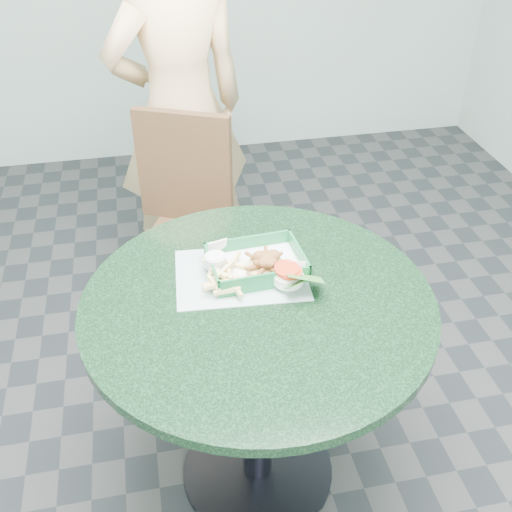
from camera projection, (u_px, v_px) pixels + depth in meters
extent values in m
cube|color=#303335|center=(258.00, 470.00, 2.05)|extent=(4.00, 5.00, 0.02)
cylinder|color=#21222A|center=(258.00, 468.00, 2.04)|extent=(0.51, 0.51, 0.02)
cylinder|color=#21222A|center=(258.00, 396.00, 1.82)|extent=(0.09, 0.09, 0.70)
cylinder|color=#315138|center=(258.00, 308.00, 1.61)|extent=(0.95, 0.95, 0.03)
cube|color=black|center=(193.00, 245.00, 2.35)|extent=(0.38, 0.38, 0.04)
cube|color=black|center=(184.00, 168.00, 2.33)|extent=(0.38, 0.04, 0.46)
cube|color=black|center=(161.00, 323.00, 2.33)|extent=(0.04, 0.04, 0.43)
cube|color=black|center=(243.00, 311.00, 2.38)|extent=(0.04, 0.04, 0.43)
cube|color=black|center=(155.00, 272.00, 2.59)|extent=(0.04, 0.04, 0.43)
cube|color=black|center=(229.00, 263.00, 2.64)|extent=(0.04, 0.04, 0.43)
imported|color=#F3C388|center=(179.00, 94.00, 2.44)|extent=(0.74, 0.57, 1.79)
cube|color=#98B5B1|center=(241.00, 280.00, 1.68)|extent=(0.38, 0.30, 0.00)
cube|color=#186E39|center=(256.00, 274.00, 1.70)|extent=(0.26, 0.19, 0.01)
cube|color=white|center=(256.00, 272.00, 1.69)|extent=(0.25, 0.18, 0.00)
cube|color=#186E39|center=(250.00, 248.00, 1.75)|extent=(0.26, 0.01, 0.04)
cube|color=#186E39|center=(263.00, 287.00, 1.61)|extent=(0.26, 0.01, 0.04)
cube|color=#186E39|center=(300.00, 261.00, 1.70)|extent=(0.01, 0.19, 0.04)
cube|color=#186E39|center=(212.00, 272.00, 1.66)|extent=(0.01, 0.19, 0.04)
cylinder|color=tan|center=(265.00, 275.00, 1.66)|extent=(0.11, 0.11, 0.02)
cylinder|color=silver|center=(215.00, 265.00, 1.66)|extent=(0.06, 0.06, 0.03)
cylinder|color=white|center=(215.00, 260.00, 1.65)|extent=(0.05, 0.05, 0.00)
cylinder|color=white|center=(286.00, 285.00, 1.62)|extent=(0.08, 0.08, 0.03)
torus|color=beige|center=(286.00, 280.00, 1.61)|extent=(0.08, 0.08, 0.01)
cylinder|color=red|center=(286.00, 277.00, 1.61)|extent=(0.07, 0.07, 0.01)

